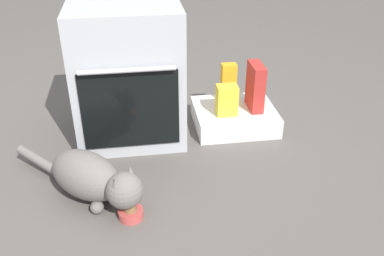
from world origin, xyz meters
TOP-DOWN VIEW (x-y plane):
  - ground at (0.00, 0.00)m, footprint 8.00×8.00m
  - oven at (-0.05, 0.40)m, footprint 0.59×0.57m
  - pantry_cabinet at (0.57, 0.40)m, footprint 0.48×0.41m
  - food_bowl at (-0.08, -0.35)m, footprint 0.11×0.11m
  - cat at (-0.24, -0.19)m, footprint 0.64×0.60m
  - cereal_box at (0.69, 0.39)m, footprint 0.07×0.18m
  - snack_bag at (0.50, 0.34)m, footprint 0.12×0.09m
  - juice_carton at (0.55, 0.52)m, footprint 0.09×0.06m

SIDE VIEW (x-z plane):
  - ground at x=0.00m, z-range 0.00..0.00m
  - food_bowl at x=-0.08m, z-range -0.01..0.06m
  - pantry_cabinet at x=0.57m, z-range 0.00..0.12m
  - cat at x=-0.24m, z-range 0.01..0.25m
  - snack_bag at x=0.50m, z-range 0.12..0.30m
  - juice_carton at x=0.55m, z-range 0.12..0.36m
  - cereal_box at x=0.69m, z-range 0.12..0.40m
  - oven at x=-0.05m, z-range 0.00..0.77m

